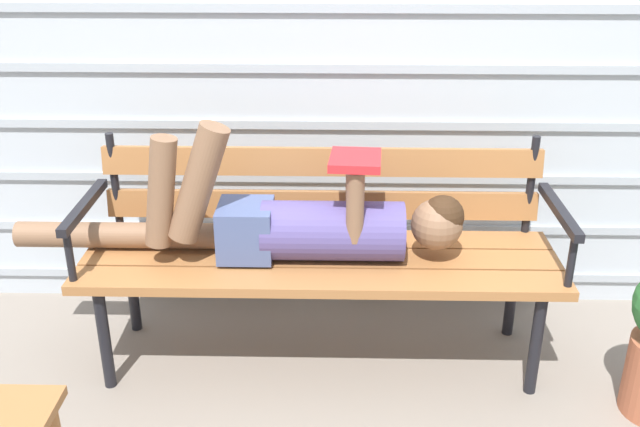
% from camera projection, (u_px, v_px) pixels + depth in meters
% --- Properties ---
extents(ground_plane, '(12.00, 12.00, 0.00)m').
position_uv_depth(ground_plane, '(319.00, 373.00, 2.81)').
color(ground_plane, gray).
extents(house_siding, '(5.04, 0.08, 2.12)m').
position_uv_depth(house_siding, '(323.00, 66.00, 2.93)').
color(house_siding, '#B2BCC6').
rests_on(house_siding, ground).
extents(park_bench, '(1.79, 0.52, 0.85)m').
position_uv_depth(park_bench, '(320.00, 240.00, 2.76)').
color(park_bench, '#9E6638').
rests_on(park_bench, ground).
extents(reclining_person, '(1.69, 0.26, 0.54)m').
position_uv_depth(reclining_person, '(294.00, 221.00, 2.65)').
color(reclining_person, '#514784').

